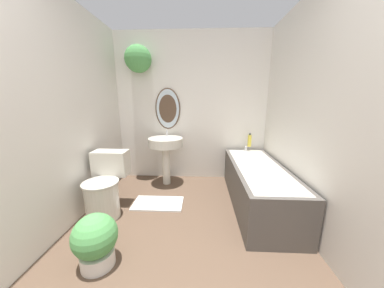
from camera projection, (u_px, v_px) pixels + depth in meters
wall_back at (183, 101)px, 3.17m from camera, size 2.58×0.41×2.40m
wall_left at (54, 115)px, 1.86m from camera, size 0.06×2.97×2.40m
wall_right at (322, 116)px, 1.74m from camera, size 0.06×2.97×2.40m
toilet at (105, 187)px, 2.27m from camera, size 0.42×0.60×0.72m
pedestal_sink at (166, 147)px, 3.03m from camera, size 0.54×0.54×0.86m
bathtub at (257, 184)px, 2.48m from camera, size 0.63×1.68×0.60m
shampoo_bottle at (250, 141)px, 3.11m from camera, size 0.06×0.06×0.21m
potted_plant at (96, 240)px, 1.55m from camera, size 0.35×0.35×0.45m
bath_mat at (158, 203)px, 2.53m from camera, size 0.64×0.36×0.02m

